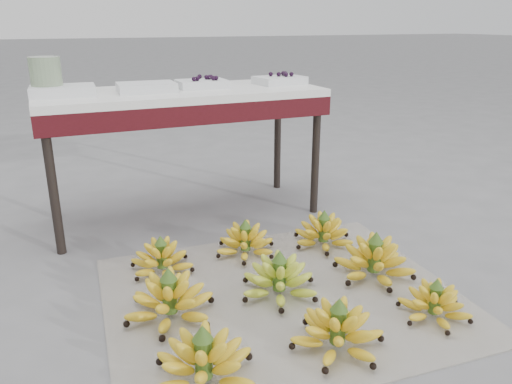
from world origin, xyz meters
name	(u,v)px	position (x,y,z in m)	size (l,w,h in m)	color
ground	(289,304)	(0.00, 0.00, 0.00)	(60.00, 60.00, 0.00)	slate
newspaper_mat	(282,296)	(0.00, 0.05, 0.00)	(1.25, 1.05, 0.01)	silver
bunch_front_left	(204,364)	(-0.40, -0.28, 0.07)	(0.33, 0.33, 0.19)	yellow
bunch_front_center	(338,331)	(0.02, -0.29, 0.07)	(0.36, 0.36, 0.17)	yellow
bunch_front_right	(434,304)	(0.41, -0.27, 0.06)	(0.31, 0.31, 0.15)	yellow
bunch_mid_left	(170,301)	(-0.41, 0.08, 0.07)	(0.37, 0.37, 0.19)	yellow
bunch_mid_center	(279,280)	(-0.01, 0.07, 0.07)	(0.32, 0.32, 0.18)	#96B22C
bunch_mid_right	(374,261)	(0.40, 0.05, 0.07)	(0.36, 0.36, 0.19)	yellow
bunch_back_left	(162,259)	(-0.36, 0.41, 0.06)	(0.33, 0.33, 0.16)	yellow
bunch_back_center	(245,242)	(0.01, 0.43, 0.06)	(0.35, 0.35, 0.16)	yellow
bunch_back_right	(323,233)	(0.36, 0.38, 0.06)	(0.31, 0.31, 0.17)	yellow
vendor_table	(182,105)	(-0.09, 0.99, 0.57)	(1.34, 0.54, 0.64)	black
tray_far_left	(63,91)	(-0.63, 1.00, 0.67)	(0.28, 0.21, 0.04)	silver
tray_left	(146,87)	(-0.26, 0.97, 0.67)	(0.27, 0.20, 0.04)	silver
tray_right	(202,83)	(0.02, 1.02, 0.67)	(0.24, 0.17, 0.06)	silver
tray_far_right	(280,80)	(0.44, 1.00, 0.67)	(0.26, 0.20, 0.06)	silver
glass_jar	(46,76)	(-0.69, 1.02, 0.73)	(0.13, 0.13, 0.17)	beige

